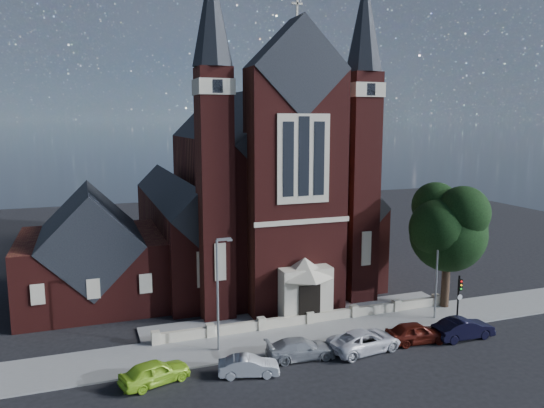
{
  "coord_description": "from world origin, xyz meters",
  "views": [
    {
      "loc": [
        -16.25,
        -30.18,
        16.04
      ],
      "look_at": [
        -1.17,
        12.0,
        8.89
      ],
      "focal_mm": 35.0,
      "sensor_mm": 36.0,
      "label": 1
    }
  ],
  "objects": [
    {
      "name": "pavement_strip",
      "position": [
        0.0,
        4.5,
        0.0
      ],
      "size": [
        60.0,
        5.0,
        0.12
      ],
      "primitive_type": "cube",
      "color": "gray",
      "rests_on": "ground"
    },
    {
      "name": "car_silver_a",
      "position": [
        -7.06,
        -0.08,
        0.63
      ],
      "size": [
        4.06,
        2.25,
        1.27
      ],
      "primitive_type": "imported",
      "rotation": [
        0.0,
        0.0,
        1.32
      ],
      "color": "#ABAFB3",
      "rests_on": "ground"
    },
    {
      "name": "parish_hall",
      "position": [
        -16.0,
        18.0,
        4.01
      ],
      "size": [
        12.0,
        12.2,
        10.24
      ],
      "color": "#461512",
      "rests_on": "ground"
    },
    {
      "name": "street_tree",
      "position": [
        12.6,
        5.71,
        6.96
      ],
      "size": [
        6.4,
        6.6,
        10.7
      ],
      "color": "black",
      "rests_on": "ground"
    },
    {
      "name": "car_white_suv",
      "position": [
        1.68,
        0.68,
        0.75
      ],
      "size": [
        5.65,
        3.18,
        1.49
      ],
      "primitive_type": "imported",
      "rotation": [
        0.0,
        0.0,
        1.71
      ],
      "color": "white",
      "rests_on": "ground"
    },
    {
      "name": "street_lamp_right",
      "position": [
        10.09,
        4.0,
        4.6
      ],
      "size": [
        1.16,
        0.22,
        8.09
      ],
      "color": "gray",
      "rests_on": "ground"
    },
    {
      "name": "forecourt_wall",
      "position": [
        0.0,
        6.5,
        0.0
      ],
      "size": [
        24.0,
        0.4,
        0.9
      ],
      "primitive_type": "cube",
      "color": "beige",
      "rests_on": "ground"
    },
    {
      "name": "ground",
      "position": [
        0.0,
        15.0,
        0.0
      ],
      "size": [
        120.0,
        120.0,
        0.0
      ],
      "primitive_type": "plane",
      "color": "black",
      "rests_on": "ground"
    },
    {
      "name": "church",
      "position": [
        -0.0,
        22.94,
        8.19
      ],
      "size": [
        20.01,
        34.9,
        29.2
      ],
      "color": "#461512",
      "rests_on": "ground"
    },
    {
      "name": "forecourt_paving",
      "position": [
        0.0,
        8.5,
        0.0
      ],
      "size": [
        26.0,
        3.0,
        0.14
      ],
      "primitive_type": "cube",
      "color": "gray",
      "rests_on": "ground"
    },
    {
      "name": "car_navy",
      "position": [
        9.63,
        0.09,
        0.77
      ],
      "size": [
        4.68,
        1.64,
        1.54
      ],
      "primitive_type": "imported",
      "rotation": [
        0.0,
        0.0,
        1.57
      ],
      "color": "black",
      "rests_on": "ground"
    },
    {
      "name": "car_lime_van",
      "position": [
        -12.77,
        0.88,
        0.74
      ],
      "size": [
        4.69,
        3.0,
        1.49
      ],
      "primitive_type": "imported",
      "rotation": [
        0.0,
        0.0,
        1.88
      ],
      "color": "#A3DB2B",
      "rests_on": "ground"
    },
    {
      "name": "traffic_signal",
      "position": [
        11.0,
        2.43,
        2.58
      ],
      "size": [
        0.28,
        0.42,
        4.0
      ],
      "color": "black",
      "rests_on": "ground"
    },
    {
      "name": "car_silver_b",
      "position": [
        -3.0,
        1.07,
        0.7
      ],
      "size": [
        4.96,
        2.37,
        1.39
      ],
      "primitive_type": "imported",
      "rotation": [
        0.0,
        0.0,
        1.48
      ],
      "color": "#999CA0",
      "rests_on": "ground"
    },
    {
      "name": "street_lamp_left",
      "position": [
        -7.91,
        4.0,
        4.6
      ],
      "size": [
        1.16,
        0.22,
        8.09
      ],
      "color": "gray",
      "rests_on": "ground"
    },
    {
      "name": "car_dark_red",
      "position": [
        5.88,
        0.63,
        0.76
      ],
      "size": [
        4.63,
        2.24,
        1.52
      ],
      "primitive_type": "imported",
      "rotation": [
        0.0,
        0.0,
        1.47
      ],
      "color": "#4F150D",
      "rests_on": "ground"
    }
  ]
}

